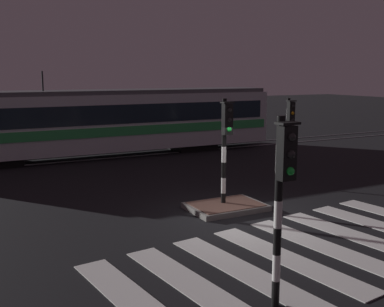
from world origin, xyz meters
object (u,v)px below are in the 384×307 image
object	(u,v)px
traffic_light_median_centre	(226,137)
traffic_light_corner_far_right	(289,123)
traffic_light_kerb_mid_left	(282,185)
tram	(102,121)

from	to	relation	value
traffic_light_median_centre	traffic_light_corner_far_right	xyz separation A→B (m)	(5.30, 3.61, -0.19)
traffic_light_kerb_mid_left	traffic_light_median_centre	size ratio (longest dim) A/B	1.01
traffic_light_median_centre	tram	xyz separation A→B (m)	(-0.60, 10.58, -0.44)
traffic_light_kerb_mid_left	traffic_light_corner_far_right	size ratio (longest dim) A/B	1.10
traffic_light_median_centre	traffic_light_corner_far_right	world-z (taller)	traffic_light_median_centre
traffic_light_median_centre	tram	distance (m)	10.61
tram	traffic_light_corner_far_right	bearing A→B (deg)	-49.76
traffic_light_corner_far_right	tram	size ratio (longest dim) A/B	0.17
tram	traffic_light_median_centre	bearing A→B (deg)	-86.78
traffic_light_corner_far_right	tram	xyz separation A→B (m)	(-5.90, 6.97, -0.25)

